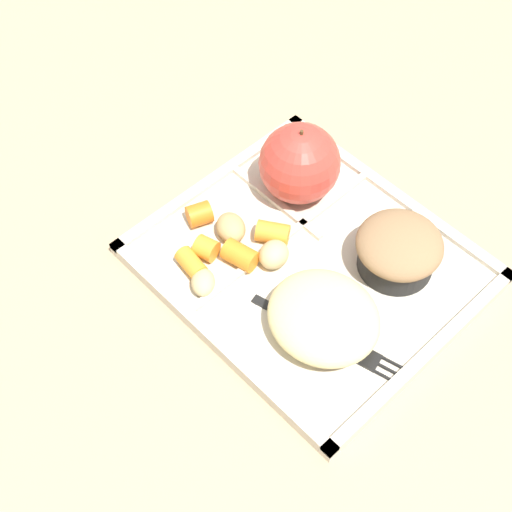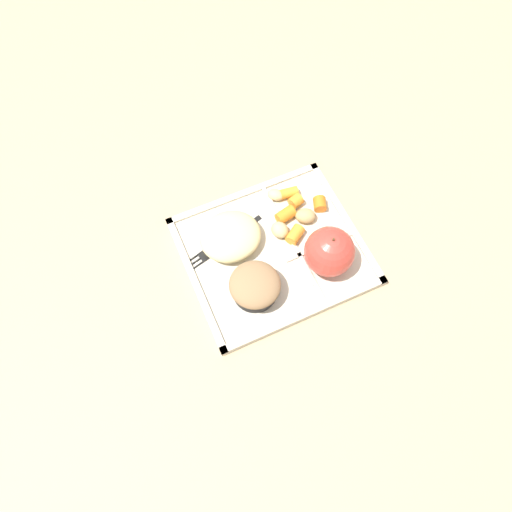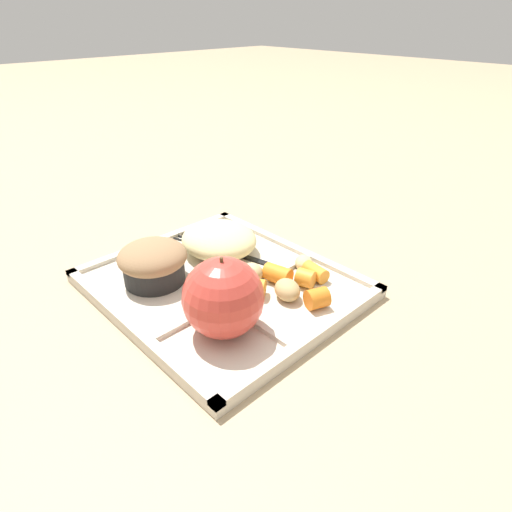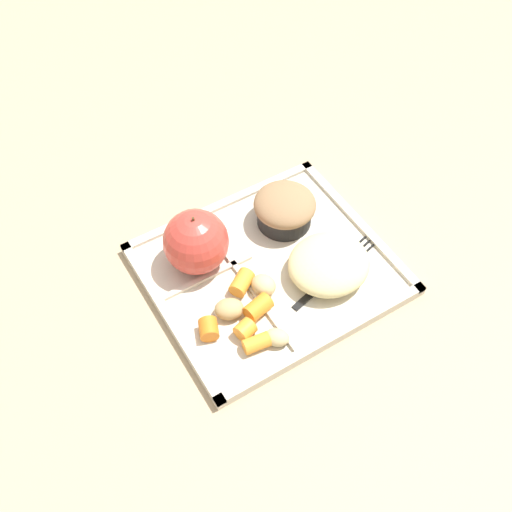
{
  "view_description": "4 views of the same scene",
  "coord_description": "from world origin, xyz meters",
  "px_view_note": "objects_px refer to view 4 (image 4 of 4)",
  "views": [
    {
      "loc": [
        0.28,
        -0.34,
        0.64
      ],
      "look_at": [
        -0.03,
        -0.05,
        0.04
      ],
      "focal_mm": 52.82,
      "sensor_mm": 36.0,
      "label": 1
    },
    {
      "loc": [
        0.17,
        0.31,
        0.75
      ],
      "look_at": [
        0.03,
        0.0,
        0.02
      ],
      "focal_mm": 31.93,
      "sensor_mm": 36.0,
      "label": 2
    },
    {
      "loc": [
        -0.37,
        0.29,
        0.32
      ],
      "look_at": [
        -0.01,
        -0.05,
        0.03
      ],
      "focal_mm": 30.5,
      "sensor_mm": 36.0,
      "label": 3
    },
    {
      "loc": [
        -0.27,
        -0.41,
        0.69
      ],
      "look_at": [
        -0.01,
        0.01,
        0.03
      ],
      "focal_mm": 43.59,
      "sensor_mm": 36.0,
      "label": 4
    }
  ],
  "objects_px": {
    "lunch_tray": "(268,270)",
    "green_apple": "(196,242)",
    "plastic_fork": "(339,269)",
    "bran_muffin": "(285,208)"
  },
  "relations": [
    {
      "from": "plastic_fork",
      "to": "lunch_tray",
      "type": "bearing_deg",
      "value": 147.72
    },
    {
      "from": "lunch_tray",
      "to": "green_apple",
      "type": "height_order",
      "value": "green_apple"
    },
    {
      "from": "plastic_fork",
      "to": "bran_muffin",
      "type": "bearing_deg",
      "value": 98.62
    },
    {
      "from": "bran_muffin",
      "to": "green_apple",
      "type": "bearing_deg",
      "value": -180.0
    },
    {
      "from": "lunch_tray",
      "to": "plastic_fork",
      "type": "bearing_deg",
      "value": -32.28
    },
    {
      "from": "lunch_tray",
      "to": "green_apple",
      "type": "bearing_deg",
      "value": 141.7
    },
    {
      "from": "green_apple",
      "to": "plastic_fork",
      "type": "bearing_deg",
      "value": -35.31
    },
    {
      "from": "green_apple",
      "to": "bran_muffin",
      "type": "xyz_separation_m",
      "value": [
        0.14,
        0.0,
        -0.02
      ]
    },
    {
      "from": "lunch_tray",
      "to": "plastic_fork",
      "type": "relative_size",
      "value": 1.99
    },
    {
      "from": "bran_muffin",
      "to": "plastic_fork",
      "type": "bearing_deg",
      "value": -81.38
    }
  ]
}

